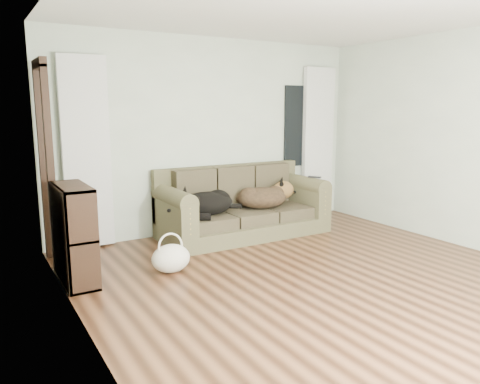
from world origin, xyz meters
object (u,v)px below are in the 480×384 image
bookshelf (74,232)px  dog_shepherd (264,197)px  dog_black_lab (204,205)px  sofa (244,202)px  tote_bag (171,257)px

bookshelf → dog_shepherd: bearing=6.2°
dog_black_lab → dog_shepherd: 0.91m
dog_shepherd → bookshelf: bookshelf is taller
sofa → dog_black_lab: 0.61m
bookshelf → sofa: bearing=8.7°
dog_black_lab → dog_shepherd: size_ratio=1.01×
dog_shepherd → tote_bag: 1.90m
dog_black_lab → tote_bag: bearing=-129.2°
sofa → tote_bag: (-1.39, -0.85, -0.29)m
dog_black_lab → bookshelf: bookshelf is taller
sofa → tote_bag: 1.66m
sofa → tote_bag: bearing=-148.7°
sofa → bookshelf: (-2.29, -0.61, 0.05)m
sofa → dog_black_lab: size_ratio=3.13×
dog_black_lab → bookshelf: 1.77m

